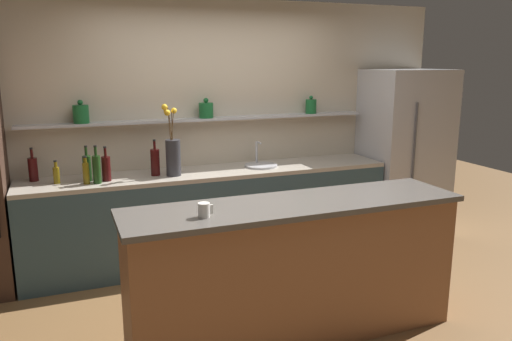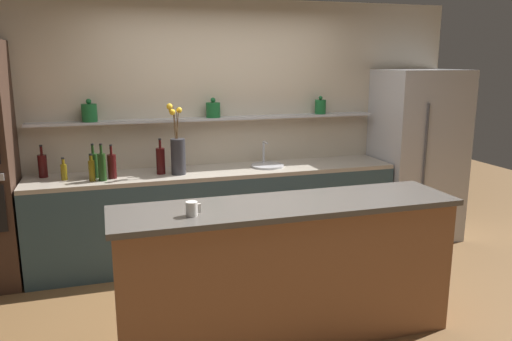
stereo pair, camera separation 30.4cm
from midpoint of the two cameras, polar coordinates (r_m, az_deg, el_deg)
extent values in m
plane|color=brown|center=(4.22, -0.26, -15.67)|extent=(12.00, 12.00, 0.00)
cube|color=beige|center=(5.29, -6.57, 4.91)|extent=(5.20, 0.10, 2.60)
cube|color=#B7B7BC|center=(5.11, -7.56, 5.84)|extent=(3.53, 0.18, 0.02)
cylinder|color=#19602D|center=(4.94, -21.06, 6.02)|extent=(0.14, 0.14, 0.17)
sphere|color=#19602D|center=(4.93, -21.16, 7.27)|extent=(0.05, 0.05, 0.05)
cylinder|color=#19602D|center=(5.09, -7.44, 6.82)|extent=(0.14, 0.14, 0.15)
sphere|color=#19602D|center=(5.08, -7.47, 7.95)|extent=(0.05, 0.05, 0.05)
cylinder|color=#19602D|center=(5.50, 4.72, 7.30)|extent=(0.12, 0.12, 0.15)
sphere|color=#19602D|center=(5.49, 4.74, 8.31)|extent=(0.04, 0.04, 0.04)
cube|color=#334C56|center=(5.10, -6.65, -5.28)|extent=(3.63, 0.62, 0.88)
cube|color=#ADA393|center=(4.98, -6.78, -0.23)|extent=(3.63, 0.62, 0.04)
cube|color=#99603D|center=(3.67, 2.00, -11.62)|extent=(2.38, 0.55, 0.98)
cube|color=#56514C|center=(3.50, 2.06, -3.96)|extent=(2.44, 0.61, 0.04)
cube|color=#B7B7BC|center=(5.92, 15.18, 1.90)|extent=(0.89, 0.70, 1.89)
cylinder|color=#4C4C51|center=(5.52, 16.15, 2.09)|extent=(0.02, 0.02, 1.04)
cylinder|color=#2D2D33|center=(4.79, -11.23, 1.42)|extent=(0.14, 0.14, 0.34)
cylinder|color=#4C3319|center=(4.72, -11.73, 5.26)|extent=(0.02, 0.04, 0.31)
sphere|color=yellow|center=(4.69, -12.27, 7.09)|extent=(0.06, 0.06, 0.06)
cylinder|color=#4C3319|center=(4.74, -11.40, 4.97)|extent=(0.01, 0.03, 0.25)
sphere|color=yellow|center=(4.73, -11.95, 6.48)|extent=(0.06, 0.06, 0.06)
cylinder|color=#4C3319|center=(4.73, -11.60, 5.04)|extent=(0.01, 0.06, 0.27)
sphere|color=yellow|center=(4.70, -12.14, 6.63)|extent=(0.04, 0.04, 0.04)
cylinder|color=#4C3319|center=(4.74, -11.36, 5.06)|extent=(0.03, 0.03, 0.27)
sphere|color=yellow|center=(4.76, -11.20, 6.72)|extent=(0.06, 0.06, 0.06)
cylinder|color=#B7B7BC|center=(5.13, -1.12, 0.56)|extent=(0.34, 0.34, 0.02)
cylinder|color=#B7B7BC|center=(5.22, -1.61, 2.12)|extent=(0.02, 0.02, 0.22)
cylinder|color=#B7B7BC|center=(5.15, -1.39, 3.21)|extent=(0.02, 0.12, 0.02)
cylinder|color=#193814|center=(4.67, -19.54, 0.07)|extent=(0.07, 0.07, 0.25)
cylinder|color=#193814|center=(4.64, -19.68, 2.05)|extent=(0.02, 0.02, 0.08)
cylinder|color=black|center=(4.63, -19.73, 2.62)|extent=(0.03, 0.03, 0.01)
cylinder|color=#380C0C|center=(4.74, -18.52, 0.17)|extent=(0.08, 0.08, 0.22)
cylinder|color=#380C0C|center=(4.71, -18.64, 1.97)|extent=(0.02, 0.02, 0.08)
cylinder|color=black|center=(4.70, -18.68, 2.54)|extent=(0.03, 0.03, 0.01)
cylinder|color=brown|center=(4.68, -20.63, -0.36)|extent=(0.06, 0.06, 0.19)
cylinder|color=brown|center=(4.66, -20.74, 1.06)|extent=(0.03, 0.03, 0.05)
cylinder|color=black|center=(4.65, -20.77, 1.45)|extent=(0.03, 0.03, 0.01)
cylinder|color=#380C0C|center=(4.98, -25.74, 0.08)|extent=(0.08, 0.08, 0.21)
cylinder|color=#380C0C|center=(4.96, -25.90, 1.73)|extent=(0.02, 0.02, 0.08)
cylinder|color=black|center=(4.95, -25.95, 2.26)|extent=(0.03, 0.03, 0.01)
cylinder|color=#380C0C|center=(4.83, -13.22, 0.88)|extent=(0.08, 0.08, 0.25)
cylinder|color=#380C0C|center=(4.80, -13.32, 2.82)|extent=(0.02, 0.02, 0.08)
cylinder|color=black|center=(4.79, -13.35, 3.37)|extent=(0.03, 0.03, 0.01)
cylinder|color=brown|center=(4.80, -23.54, -0.54)|extent=(0.06, 0.06, 0.15)
cylinder|color=brown|center=(4.78, -23.65, 0.61)|extent=(0.03, 0.03, 0.05)
cylinder|color=black|center=(4.78, -23.68, 0.98)|extent=(0.03, 0.03, 0.01)
cylinder|color=#193814|center=(4.79, -20.47, 0.20)|extent=(0.08, 0.08, 0.23)
cylinder|color=#193814|center=(4.76, -20.61, 2.03)|extent=(0.02, 0.02, 0.08)
cylinder|color=black|center=(4.75, -20.65, 2.58)|extent=(0.03, 0.03, 0.01)
cylinder|color=silver|center=(3.18, -8.70, -4.53)|extent=(0.08, 0.08, 0.09)
cube|color=silver|center=(3.19, -7.86, -4.44)|extent=(0.02, 0.01, 0.06)
camera|label=1|loc=(0.15, -92.06, -0.46)|focal=35.00mm
camera|label=2|loc=(0.15, 87.94, 0.46)|focal=35.00mm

